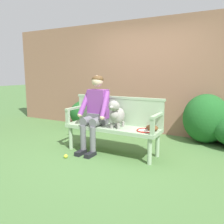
# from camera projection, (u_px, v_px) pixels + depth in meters

# --- Properties ---
(ground_plane) EXTENTS (40.00, 40.00, 0.00)m
(ground_plane) POSITION_uv_depth(u_px,v_px,m) (112.00, 153.00, 4.12)
(ground_plane) COLOR #4C753D
(brick_garden_fence) EXTENTS (8.00, 0.30, 2.59)m
(brick_garden_fence) POSITION_uv_depth(u_px,v_px,m) (149.00, 77.00, 5.46)
(brick_garden_fence) COLOR #936651
(brick_garden_fence) RESTS_ON ground
(hedge_bush_mid_right) EXTENTS (0.83, 0.52, 0.73)m
(hedge_bush_mid_right) POSITION_uv_depth(u_px,v_px,m) (88.00, 113.00, 6.04)
(hedge_bush_mid_right) COLOR #286B2D
(hedge_bush_mid_right) RESTS_ON ground
(hedge_bush_far_left) EXTENTS (0.90, 0.82, 0.98)m
(hedge_bush_far_left) POSITION_uv_depth(u_px,v_px,m) (206.00, 119.00, 4.64)
(hedge_bush_far_left) COLOR #1E5B23
(hedge_bush_far_left) RESTS_ON ground
(hedge_bush_mid_left) EXTENTS (0.92, 0.79, 0.70)m
(hedge_bush_mid_left) POSITION_uv_depth(u_px,v_px,m) (87.00, 113.00, 6.03)
(hedge_bush_mid_left) COLOR #1E5B23
(hedge_bush_mid_left) RESTS_ON ground
(garden_bench) EXTENTS (1.68, 0.50, 0.48)m
(garden_bench) POSITION_uv_depth(u_px,v_px,m) (112.00, 130.00, 4.05)
(garden_bench) COLOR #9EB793
(garden_bench) RESTS_ON ground
(bench_backrest) EXTENTS (1.72, 0.06, 0.50)m
(bench_backrest) POSITION_uv_depth(u_px,v_px,m) (118.00, 110.00, 4.19)
(bench_backrest) COLOR #9EB793
(bench_backrest) RESTS_ON garden_bench
(bench_armrest_left_end) EXTENTS (0.06, 0.50, 0.28)m
(bench_armrest_left_end) POSITION_uv_depth(u_px,v_px,m) (72.00, 112.00, 4.31)
(bench_armrest_left_end) COLOR #9EB793
(bench_armrest_left_end) RESTS_ON garden_bench
(bench_armrest_right_end) EXTENTS (0.06, 0.50, 0.28)m
(bench_armrest_right_end) POSITION_uv_depth(u_px,v_px,m) (155.00, 120.00, 3.55)
(bench_armrest_right_end) COLOR #9EB793
(bench_armrest_right_end) RESTS_ON garden_bench
(person_seated) EXTENTS (0.56, 0.65, 1.35)m
(person_seated) POSITION_uv_depth(u_px,v_px,m) (96.00, 110.00, 4.14)
(person_seated) COLOR black
(person_seated) RESTS_ON ground
(dog_on_bench) EXTENTS (0.25, 0.48, 0.48)m
(dog_on_bench) POSITION_uv_depth(u_px,v_px,m) (116.00, 114.00, 3.88)
(dog_on_bench) COLOR gray
(dog_on_bench) RESTS_ON garden_bench
(tennis_racket) EXTENTS (0.31, 0.57, 0.03)m
(tennis_racket) POSITION_uv_depth(u_px,v_px,m) (146.00, 130.00, 3.73)
(tennis_racket) COLOR red
(tennis_racket) RESTS_ON garden_bench
(baseball_glove) EXTENTS (0.27, 0.25, 0.09)m
(baseball_glove) POSITION_uv_depth(u_px,v_px,m) (152.00, 128.00, 3.73)
(baseball_glove) COLOR brown
(baseball_glove) RESTS_ON garden_bench
(tennis_ball) EXTENTS (0.07, 0.07, 0.07)m
(tennis_ball) POSITION_uv_depth(u_px,v_px,m) (66.00, 156.00, 3.85)
(tennis_ball) COLOR #CCDB33
(tennis_ball) RESTS_ON ground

